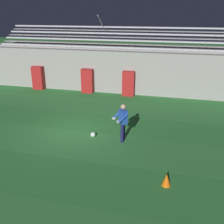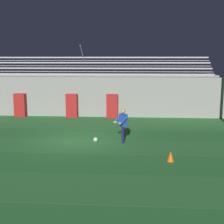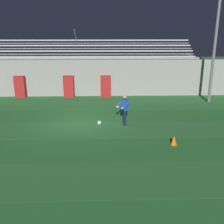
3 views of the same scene
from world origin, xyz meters
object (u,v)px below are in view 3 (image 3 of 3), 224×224
Objects in this scene: padding_pillar_gate_right at (106,86)px; soccer_ball at (99,123)px; padding_pillar_far_left at (20,87)px; goalkeeper at (124,108)px; floodlight_pole at (217,26)px; traffic_cone at (174,140)px; padding_pillar_gate_left at (69,87)px.

soccer_ball is at bearing -93.38° from padding_pillar_gate_right.
goalkeeper is (7.50, -6.45, 0.14)m from padding_pillar_far_left.
floodlight_pole reaches higher than soccer_ball.
floodlight_pole is 19.73× the size of traffic_cone.
padding_pillar_far_left is at bearing 180.00° from padding_pillar_gate_right.
traffic_cone is at bearing -71.97° from padding_pillar_gate_right.
goalkeeper is at bearing -40.69° from padding_pillar_far_left.
padding_pillar_gate_left is 3.89× the size of traffic_cone.
padding_pillar_gate_right is 6.46m from soccer_ball.
floodlight_pole is (7.38, -1.84, 4.40)m from padding_pillar_gate_right.
floodlight_pole is (10.22, -1.84, 4.40)m from padding_pillar_gate_left.
padding_pillar_far_left is at bearing 133.82° from soccer_ball.
soccer_ball is 4.35m from traffic_cone.
padding_pillar_gate_right and padding_pillar_far_left have the same top height.
soccer_ball is (-1.35, 0.04, -0.84)m from goalkeeper.
padding_pillar_gate_left is 11.28m from floodlight_pole.
padding_pillar_gate_right is at bearing 86.62° from soccer_ball.
floodlight_pole is at bearing 35.74° from goalkeeper.
traffic_cone is (9.52, -9.17, -0.61)m from padding_pillar_far_left.
padding_pillar_gate_right is 6.53m from padding_pillar_far_left.
padding_pillar_far_left is 3.89× the size of traffic_cone.
padding_pillar_far_left is at bearing 136.08° from traffic_cone.
padding_pillar_gate_left is at bearing 0.00° from padding_pillar_far_left.
goalkeeper is 1.59m from soccer_ball.
traffic_cone is at bearing -120.98° from floodlight_pole.
padding_pillar_far_left reaches higher than traffic_cone.
traffic_cone reaches higher than soccer_ball.
padding_pillar_gate_right is (2.83, 0.00, 0.00)m from padding_pillar_gate_left.
padding_pillar_far_left reaches higher than soccer_ball.
floodlight_pole is 4.96× the size of goalkeeper.
goalkeeper is at bearing -1.61° from soccer_ball.
soccer_ball is at bearing 178.39° from goalkeeper.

